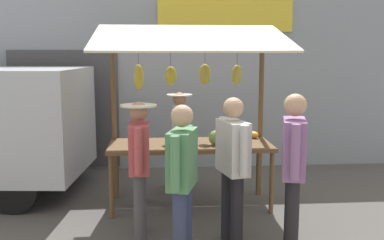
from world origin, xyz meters
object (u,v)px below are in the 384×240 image
at_px(shopper_in_striped_shirt, 139,159).
at_px(shopper_in_grey_tee, 182,174).
at_px(market_stall, 191,95).
at_px(shopper_with_ponytail, 233,161).
at_px(shopper_with_shopping_bag, 293,162).
at_px(vendor_with_sunhat, 180,134).

bearing_deg(shopper_in_striped_shirt, shopper_in_grey_tee, -146.97).
distance_m(market_stall, shopper_in_striped_shirt, 1.38).
relative_size(market_stall, shopper_in_grey_tee, 1.55).
bearing_deg(shopper_in_striped_shirt, shopper_with_ponytail, -104.27).
xyz_separation_m(shopper_in_grey_tee, shopper_in_striped_shirt, (0.45, -0.67, -0.01)).
bearing_deg(shopper_in_grey_tee, shopper_with_shopping_bag, -67.48).
bearing_deg(market_stall, shopper_with_shopping_bag, 120.67).
height_order(vendor_with_sunhat, shopper_in_grey_tee, shopper_in_grey_tee).
relative_size(vendor_with_sunhat, shopper_in_grey_tee, 0.94).
height_order(market_stall, shopper_with_shopping_bag, market_stall).
distance_m(shopper_in_striped_shirt, shopper_with_shopping_bag, 1.69).
bearing_deg(shopper_in_striped_shirt, market_stall, -33.03).
distance_m(shopper_in_striped_shirt, shopper_with_ponytail, 1.05).
bearing_deg(vendor_with_sunhat, shopper_with_ponytail, 17.33).
xyz_separation_m(market_stall, shopper_in_striped_shirt, (0.66, 1.04, -0.62)).
height_order(shopper_in_striped_shirt, shopper_with_shopping_bag, shopper_with_shopping_bag).
relative_size(shopper_with_ponytail, shopper_with_shopping_bag, 0.96).
relative_size(shopper_in_striped_shirt, shopper_with_ponytail, 0.96).
bearing_deg(market_stall, shopper_in_grey_tee, 82.75).
distance_m(shopper_in_grey_tee, shopper_in_striped_shirt, 0.81).
xyz_separation_m(shopper_in_grey_tee, shopper_with_shopping_bag, (-1.15, -0.13, 0.06)).
relative_size(shopper_in_grey_tee, shopper_with_ponytail, 0.99).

